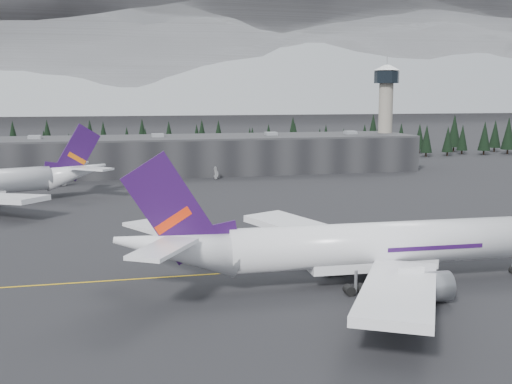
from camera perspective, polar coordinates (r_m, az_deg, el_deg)
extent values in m
plane|color=black|center=(103.42, 2.54, -6.59)|extent=(1400.00, 1400.00, 0.00)
cube|color=gold|center=(101.56, 2.84, -6.88)|extent=(400.00, 0.40, 0.02)
cube|color=black|center=(223.65, -6.13, 3.25)|extent=(160.00, 30.00, 12.00)
cube|color=#333335|center=(223.14, -6.16, 4.86)|extent=(160.00, 30.00, 0.60)
cylinder|color=gray|center=(246.40, 11.41, 5.96)|extent=(5.20, 5.20, 32.00)
cylinder|color=black|center=(246.20, 11.54, 9.98)|extent=(9.20, 9.20, 4.50)
cone|color=silver|center=(246.31, 11.56, 10.78)|extent=(10.00, 10.00, 2.00)
cube|color=black|center=(260.15, -7.15, 4.33)|extent=(360.00, 20.00, 15.00)
cylinder|color=white|center=(95.81, 12.04, -4.47)|extent=(48.37, 7.23, 6.29)
cone|color=white|center=(87.80, -7.13, -4.92)|extent=(17.74, 6.64, 9.11)
cube|color=white|center=(108.81, 5.49, -3.63)|extent=(20.77, 30.01, 2.69)
cylinder|color=#989BA1|center=(106.00, 9.67, -5.04)|extent=(6.89, 4.12, 3.99)
cube|color=white|center=(79.43, 12.61, -8.51)|extent=(21.63, 29.76, 2.69)
cylinder|color=#989BA1|center=(87.56, 14.78, -8.17)|extent=(6.89, 4.12, 3.99)
cube|color=#2B0E45|center=(86.65, -7.54, -1.49)|extent=(13.29, 0.78, 15.62)
cube|color=red|center=(86.96, -7.38, -2.51)|extent=(5.13, 0.69, 3.85)
cube|color=white|center=(93.46, -8.76, -3.19)|extent=(9.71, 12.38, 0.52)
cube|color=white|center=(81.20, -8.24, -5.01)|extent=(10.00, 12.32, 0.52)
cylinder|color=black|center=(98.45, 6.91, -6.49)|extent=(0.52, 0.52, 3.15)
cylinder|color=black|center=(89.93, 8.87, -8.02)|extent=(0.52, 0.52, 3.15)
cone|color=silver|center=(177.10, -15.70, 1.71)|extent=(18.34, 11.79, 8.93)
cube|color=#2A0F46|center=(176.71, -15.62, 3.41)|extent=(12.39, 5.01, 15.31)
cube|color=#CE5D0C|center=(176.79, -15.66, 2.90)|extent=(4.90, 2.28, 3.77)
cube|color=silver|center=(171.75, -14.44, 2.03)|extent=(11.66, 10.78, 0.51)
cube|color=silver|center=(183.40, -15.70, 2.39)|extent=(6.46, 11.92, 0.51)
imported|color=silver|center=(198.76, -16.86, 0.68)|extent=(3.45, 5.39, 1.38)
imported|color=silver|center=(206.48, -3.55, 1.34)|extent=(4.17, 1.86, 1.39)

